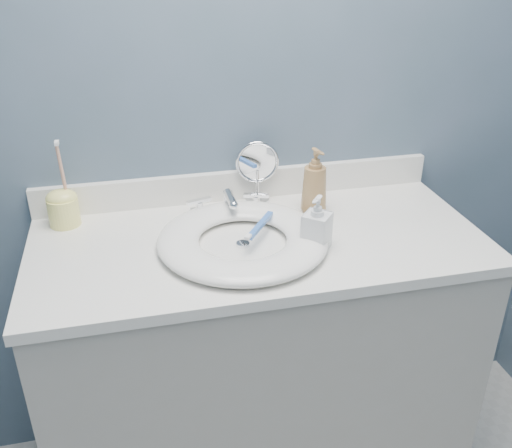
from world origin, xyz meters
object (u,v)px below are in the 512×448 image
object	(u,v)px
makeup_mirror	(257,169)
soap_bottle_clear	(317,223)
toothbrush_holder	(63,206)
soap_bottle_amber	(315,182)

from	to	relation	value
makeup_mirror	soap_bottle_clear	world-z (taller)	makeup_mirror
soap_bottle_clear	toothbrush_holder	bearing A→B (deg)	-163.86
soap_bottle_amber	soap_bottle_clear	size ratio (longest dim) A/B	1.34
soap_bottle_clear	toothbrush_holder	size ratio (longest dim) A/B	0.59
soap_bottle_amber	soap_bottle_clear	distance (m)	0.21
toothbrush_holder	soap_bottle_amber	bearing A→B (deg)	-6.97
makeup_mirror	soap_bottle_amber	bearing A→B (deg)	-32.70
makeup_mirror	soap_bottle_amber	xyz separation A→B (m)	(0.14, -0.11, -0.01)
makeup_mirror	soap_bottle_clear	bearing A→B (deg)	-69.03
makeup_mirror	soap_bottle_amber	distance (m)	0.18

